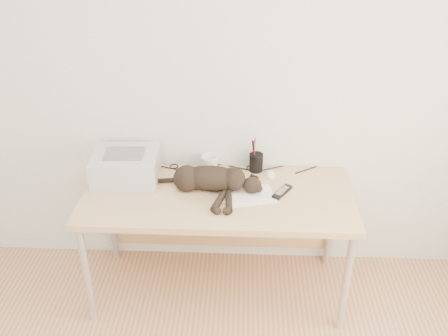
{
  "coord_description": "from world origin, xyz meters",
  "views": [
    {
      "loc": [
        0.14,
        -1.08,
        2.33
      ],
      "look_at": [
        0.04,
        1.34,
        0.95
      ],
      "focal_mm": 40.0,
      "sensor_mm": 36.0,
      "label": 1
    }
  ],
  "objects_px": {
    "cat": "(208,180)",
    "mouse": "(270,173)",
    "printer": "(126,167)",
    "mug": "(210,163)",
    "desk": "(219,205)",
    "pen_cup": "(256,162)"
  },
  "relations": [
    {
      "from": "pen_cup",
      "to": "mouse",
      "type": "bearing_deg",
      "value": -31.93
    },
    {
      "from": "printer",
      "to": "mug",
      "type": "xyz_separation_m",
      "value": [
        0.51,
        0.13,
        -0.04
      ]
    },
    {
      "from": "printer",
      "to": "mug",
      "type": "bearing_deg",
      "value": 14.67
    },
    {
      "from": "printer",
      "to": "cat",
      "type": "height_order",
      "value": "printer"
    },
    {
      "from": "cat",
      "to": "mouse",
      "type": "relative_size",
      "value": 6.58
    },
    {
      "from": "printer",
      "to": "pen_cup",
      "type": "height_order",
      "value": "pen_cup"
    },
    {
      "from": "mouse",
      "to": "printer",
      "type": "bearing_deg",
      "value": 175.59
    },
    {
      "from": "pen_cup",
      "to": "desk",
      "type": "bearing_deg",
      "value": -138.27
    },
    {
      "from": "desk",
      "to": "mouse",
      "type": "bearing_deg",
      "value": 25.0
    },
    {
      "from": "printer",
      "to": "pen_cup",
      "type": "bearing_deg",
      "value": 10.15
    },
    {
      "from": "mug",
      "to": "mouse",
      "type": "xyz_separation_m",
      "value": [
        0.38,
        -0.05,
        -0.03
      ]
    },
    {
      "from": "mouse",
      "to": "desk",
      "type": "bearing_deg",
      "value": -165.02
    },
    {
      "from": "desk",
      "to": "mouse",
      "type": "xyz_separation_m",
      "value": [
        0.32,
        0.15,
        0.15
      ]
    },
    {
      "from": "mug",
      "to": "mouse",
      "type": "bearing_deg",
      "value": -6.85
    },
    {
      "from": "mug",
      "to": "printer",
      "type": "bearing_deg",
      "value": -165.33
    },
    {
      "from": "printer",
      "to": "mouse",
      "type": "relative_size",
      "value": 3.78
    },
    {
      "from": "printer",
      "to": "mug",
      "type": "relative_size",
      "value": 3.65
    },
    {
      "from": "desk",
      "to": "cat",
      "type": "xyz_separation_m",
      "value": [
        -0.06,
        -0.04,
        0.2
      ]
    },
    {
      "from": "mouse",
      "to": "cat",
      "type": "bearing_deg",
      "value": -163.31
    },
    {
      "from": "printer",
      "to": "mouse",
      "type": "xyz_separation_m",
      "value": [
        0.89,
        0.09,
        -0.07
      ]
    },
    {
      "from": "cat",
      "to": "mouse",
      "type": "height_order",
      "value": "cat"
    },
    {
      "from": "desk",
      "to": "pen_cup",
      "type": "bearing_deg",
      "value": 41.73
    }
  ]
}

